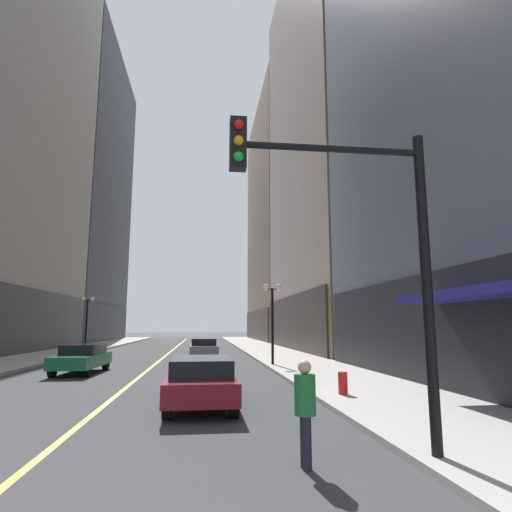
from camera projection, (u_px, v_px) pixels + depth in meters
name	position (u px, v px, depth m)	size (l,w,h in m)	color
ground_plane	(171.00, 351.00, 36.83)	(200.00, 200.00, 0.00)	#38383A
sidewalk_left	(72.00, 351.00, 35.85)	(4.50, 78.00, 0.15)	#ADA8A0
sidewalk_right	(266.00, 350.00, 37.83)	(4.50, 78.00, 0.15)	#ADA8A0
lane_centre_stripe	(171.00, 351.00, 36.83)	(0.16, 70.00, 0.01)	#E5D64C
building_left_far	(67.00, 192.00, 62.66)	(14.41, 26.00, 43.15)	#4C515B
building_right_mid	(360.00, 141.00, 41.65)	(14.27, 24.00, 40.04)	gray
building_right_far	(291.00, 222.00, 66.12)	(11.03, 26.00, 36.10)	gray
storefront_awning_right	(477.00, 294.00, 11.04)	(1.60, 5.92, 3.12)	navy
car_maroon	(202.00, 380.00, 11.74)	(1.82, 4.51, 1.32)	maroon
car_green	(82.00, 358.00, 19.83)	(1.87, 4.30, 1.32)	#196038
car_grey	(203.00, 347.00, 29.25)	(2.05, 4.77, 1.32)	slate
pedestrian_in_green_parka	(305.00, 405.00, 6.74)	(0.34, 0.34, 1.64)	black
traffic_light_near_right	(365.00, 232.00, 7.19)	(3.43, 0.35, 5.65)	black
street_lamp_left_far	(87.00, 312.00, 33.57)	(1.06, 0.36, 4.43)	black
street_lamp_right_mid	(272.00, 306.00, 23.21)	(1.06, 0.36, 4.43)	black
fire_hydrant_right	(343.00, 386.00, 12.86)	(0.28, 0.28, 0.80)	red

